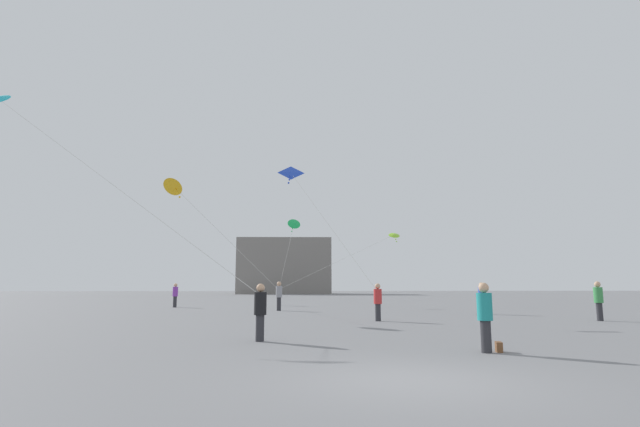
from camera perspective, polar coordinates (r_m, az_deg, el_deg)
The scene contains 15 objects.
ground_plane at distance 8.70m, azimuth 10.53°, elevation -18.76°, with size 300.00×300.00×0.00m, color slate.
person_in_teal at distance 12.52m, azimuth 18.80°, elevation -11.11°, with size 0.36×0.36×1.65m.
person_in_grey at distance 31.82m, azimuth -4.84°, elevation -9.49°, with size 0.40×0.40×1.85m.
person_in_green at distance 25.86m, azimuth 29.91°, elevation -8.72°, with size 0.39×0.39×1.78m.
person_in_purple at distance 38.30m, azimuth -16.65°, elevation -9.07°, with size 0.39×0.39×1.77m.
person_in_white at distance 40.02m, azimuth -4.85°, elevation -9.40°, with size 0.37×0.37×1.71m.
person_in_black at distance 14.35m, azimuth -7.03°, elevation -11.13°, with size 0.36×0.36×1.64m.
person_in_red at distance 22.52m, azimuth 6.81°, elevation -10.10°, with size 0.37×0.37×1.69m.
person_in_blue at distance 29.35m, azimuth 18.48°, elevation -9.25°, with size 0.39×0.39×1.78m.
kite_amber_diamond at distance 27.72m, azimuth -16.75°, elevation 2.99°, with size 6.50×5.87×6.14m.
kite_emerald_diamond at distance 40.97m, azimuth -3.07°, elevation -1.21°, with size 1.82×1.09×5.99m.
kite_lime_diamond at distance 42.98m, azimuth 8.56°, elevation -2.57°, with size 10.52×2.08×5.03m.
kite_cobalt_delta at distance 26.17m, azimuth -3.25°, elevation 4.50°, with size 4.45×3.73×6.64m.
building_left_hall at distance 100.99m, azimuth -4.12°, elevation -6.23°, with size 19.39×12.07×11.15m.
handbag_beside_flyer at distance 12.81m, azimuth 20.27°, elevation -14.49°, with size 0.32×0.14×0.24m, color brown.
Camera 1 is at (-2.20, -8.27, 1.57)m, focal length 27.24 mm.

